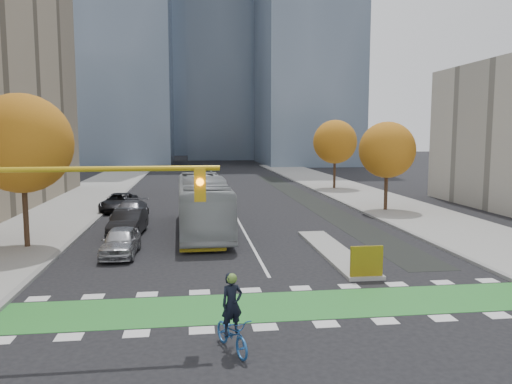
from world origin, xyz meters
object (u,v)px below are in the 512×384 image
object	(u,v)px
hazard_board	(366,261)
parked_car_c	(130,211)
tree_west	(22,144)
parked_car_d	(119,202)
traffic_signal_west	(29,207)
parked_car_a	(121,241)
tree_east_far	(335,142)
parked_car_b	(128,223)
cyclist	(232,325)
tree_east_near	(387,150)
bus	(203,204)

from	to	relation	value
hazard_board	parked_car_c	bearing A→B (deg)	126.29
tree_west	parked_car_d	size ratio (longest dim) A/B	1.63
traffic_signal_west	parked_car_a	bearing A→B (deg)	84.05
tree_east_far	parked_car_d	world-z (taller)	tree_east_far
parked_car_c	parked_car_d	distance (m)	5.21
tree_east_far	parked_car_b	distance (m)	30.60
cyclist	parked_car_a	size ratio (longest dim) A/B	0.54
hazard_board	traffic_signal_west	world-z (taller)	traffic_signal_west
traffic_signal_west	tree_west	bearing A→B (deg)	108.02
traffic_signal_west	parked_car_d	world-z (taller)	traffic_signal_west
hazard_board	parked_car_b	distance (m)	15.40
hazard_board	tree_east_near	bearing A→B (deg)	65.80
tree_west	traffic_signal_west	bearing A→B (deg)	-71.98
tree_east_far	parked_car_a	size ratio (longest dim) A/B	1.82
traffic_signal_west	parked_car_b	world-z (taller)	traffic_signal_west
hazard_board	bus	xyz separation A→B (m)	(-6.56, 11.38, 0.95)
parked_car_b	hazard_board	bearing A→B (deg)	-39.79
cyclist	bus	world-z (taller)	bus
cyclist	parked_car_b	world-z (taller)	cyclist
hazard_board	parked_car_a	bearing A→B (deg)	152.28
hazard_board	tree_east_near	size ratio (longest dim) A/B	0.20
parked_car_c	parked_car_d	world-z (taller)	parked_car_c
parked_car_b	parked_car_d	size ratio (longest dim) A/B	0.96
tree_east_far	traffic_signal_west	size ratio (longest dim) A/B	0.90
traffic_signal_west	parked_car_a	world-z (taller)	traffic_signal_west
traffic_signal_west	bus	size ratio (longest dim) A/B	0.68
parked_car_a	parked_car_d	size ratio (longest dim) A/B	0.83
cyclist	parked_car_c	bearing A→B (deg)	83.42
traffic_signal_west	cyclist	distance (m)	6.79
tree_east_near	tree_east_far	world-z (taller)	tree_east_far
tree_east_far	parked_car_d	distance (m)	25.58
tree_west	parked_car_c	bearing A→B (deg)	60.48
parked_car_c	parked_car_a	bearing A→B (deg)	-80.39
bus	parked_car_b	size ratio (longest dim) A/B	2.59
tree_west	bus	bearing A→B (deg)	20.76
bus	parked_car_a	xyz separation A→B (m)	(-4.28, -5.68, -1.03)
parked_car_b	parked_car_d	xyz separation A→B (m)	(-1.92, 10.00, -0.09)
hazard_board	traffic_signal_west	bearing A→B (deg)	-158.45
parked_car_a	parked_car_b	bearing A→B (deg)	94.39
tree_west	tree_east_near	xyz separation A→B (m)	(24.00, 10.00, -0.75)
bus	parked_car_a	world-z (taller)	bus
cyclist	parked_car_c	world-z (taller)	cyclist
tree_west	bus	distance (m)	10.81
parked_car_c	parked_car_b	bearing A→B (deg)	-79.13
bus	parked_car_b	xyz separation A→B (m)	(-4.51, -0.68, -0.95)
hazard_board	tree_east_near	xyz separation A→B (m)	(8.00, 17.80, 4.06)
hazard_board	bus	world-z (taller)	bus
tree_east_near	parked_car_b	xyz separation A→B (m)	(-19.08, -7.10, -4.07)
tree_west	parked_car_d	world-z (taller)	tree_west
tree_west	bus	world-z (taller)	tree_west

